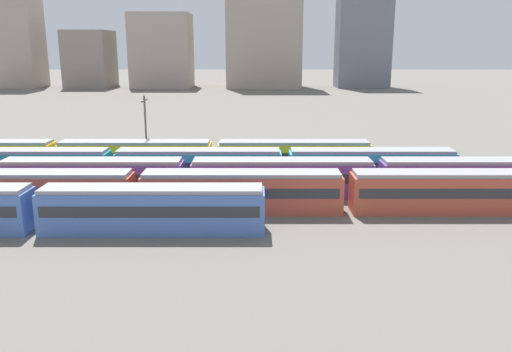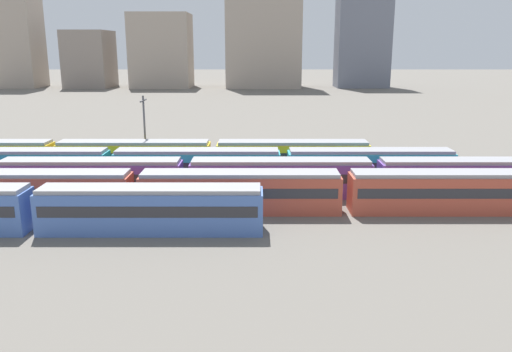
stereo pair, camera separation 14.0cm
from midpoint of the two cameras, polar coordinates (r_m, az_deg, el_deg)
name	(u,v)px [view 1 (the left image)]	position (r m, az deg, el deg)	size (l,w,h in m)	color
train_track_1	(137,191)	(48.09, -13.03, -1.66)	(74.70, 3.06, 3.75)	#BC4C38
train_track_2	(282,177)	(51.95, 2.74, -0.14)	(93.60, 3.06, 3.75)	#6B429E
train_track_3	(113,166)	(59.09, -15.53, 1.09)	(74.70, 3.06, 3.75)	teal
train_track_4	(135,156)	(63.69, -13.17, 2.14)	(55.80, 3.06, 3.75)	yellow
catenary_pole_1	(145,127)	(65.80, -12.12, 5.25)	(0.24, 3.20, 8.81)	#4C4C51
distant_building_0	(17,29)	(213.38, -24.73, 14.40)	(14.12, 15.00, 41.33)	#A89989
distant_building_1	(90,59)	(204.39, -17.80, 12.11)	(15.22, 19.27, 20.35)	gray
distant_building_2	(162,51)	(198.07, -10.34, 13.37)	(21.18, 18.59, 26.34)	#A89989
distant_building_3	(263,28)	(195.18, 0.79, 15.92)	(26.82, 18.61, 42.30)	#A89989
distant_building_4	(363,38)	(198.91, 11.59, 14.58)	(18.84, 12.77, 35.12)	slate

